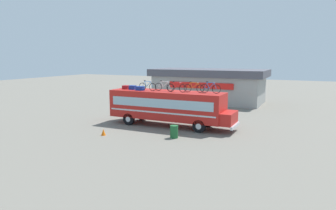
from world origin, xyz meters
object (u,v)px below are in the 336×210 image
traffic_cone (103,132)px  rooftop_bicycle_3 (177,88)px  bus (168,106)px  trash_bin (174,132)px  luggage_bag_3 (140,88)px  luggage_bag_2 (133,87)px  rooftop_bicycle_4 (194,88)px  rooftop_bicycle_5 (210,88)px  rooftop_bicycle_1 (147,86)px  rooftop_bicycle_2 (164,87)px  luggage_bag_1 (126,87)px

traffic_cone → rooftop_bicycle_3: bearing=50.8°
bus → trash_bin: size_ratio=11.90×
luggage_bag_3 → bus: bearing=8.5°
bus → luggage_bag_2: bearing=-178.3°
luggage_bag_2 → rooftop_bicycle_3: 4.34m
rooftop_bicycle_4 → rooftop_bicycle_5: (1.37, 0.01, 0.02)m
rooftop_bicycle_1 → rooftop_bicycle_2: 1.44m
bus → luggage_bag_2: luggage_bag_2 is taller
bus → trash_bin: bus is taller
luggage_bag_3 → rooftop_bicycle_5: bearing=4.6°
rooftop_bicycle_2 → luggage_bag_2: bearing=-177.3°
luggage_bag_2 → luggage_bag_3: size_ratio=0.88×
rooftop_bicycle_4 → traffic_cone: rooftop_bicycle_4 is taller
rooftop_bicycle_2 → traffic_cone: bearing=-117.1°
trash_bin → luggage_bag_3: bearing=146.8°
trash_bin → traffic_cone: (-5.06, -1.63, -0.22)m
bus → rooftop_bicycle_4: 2.73m
trash_bin → luggage_bag_2: bearing=149.3°
trash_bin → rooftop_bicycle_5: bearing=66.2°
luggage_bag_3 → rooftop_bicycle_1: size_ratio=0.39×
luggage_bag_1 → rooftop_bicycle_2: 3.82m
trash_bin → luggage_bag_1: bearing=151.5°
rooftop_bicycle_3 → luggage_bag_2: bearing=177.9°
luggage_bag_1 → rooftop_bicycle_1: bearing=-9.4°
rooftop_bicycle_3 → rooftop_bicycle_4: size_ratio=0.97×
luggage_bag_1 → bus: bearing=-0.5°
rooftop_bicycle_3 → trash_bin: 4.40m
rooftop_bicycle_4 → rooftop_bicycle_2: bearing=-178.8°
rooftop_bicycle_1 → rooftop_bicycle_5: (5.40, 0.47, 0.02)m
luggage_bag_2 → traffic_cone: 5.72m
bus → rooftop_bicycle_4: rooftop_bicycle_4 is taller
bus → rooftop_bicycle_4: (2.23, 0.10, 1.58)m
rooftop_bicycle_4 → rooftop_bicycle_1: bearing=-173.5°
luggage_bag_3 → rooftop_bicycle_2: bearing=11.3°
luggage_bag_1 → trash_bin: size_ratio=0.58×
luggage_bag_1 → rooftop_bicycle_3: (5.10, -0.29, 0.20)m
luggage_bag_2 → rooftop_bicycle_1: size_ratio=0.35×
rooftop_bicycle_1 → traffic_cone: 5.71m
rooftop_bicycle_3 → rooftop_bicycle_5: 2.76m
luggage_bag_2 → trash_bin: bearing=-30.7°
luggage_bag_1 → trash_bin: bearing=-28.5°
luggage_bag_1 → rooftop_bicycle_3: bearing=-3.3°
bus → traffic_cone: size_ratio=22.62×
rooftop_bicycle_4 → luggage_bag_3: bearing=-174.3°
luggage_bag_2 → trash_bin: luggage_bag_2 is taller
rooftop_bicycle_2 → rooftop_bicycle_1: bearing=-163.6°
luggage_bag_2 → traffic_cone: (0.46, -4.91, -2.90)m
rooftop_bicycle_2 → bus: bearing=-5.9°
rooftop_bicycle_5 → traffic_cone: rooftop_bicycle_5 is taller
rooftop_bicycle_3 → traffic_cone: rooftop_bicycle_3 is taller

